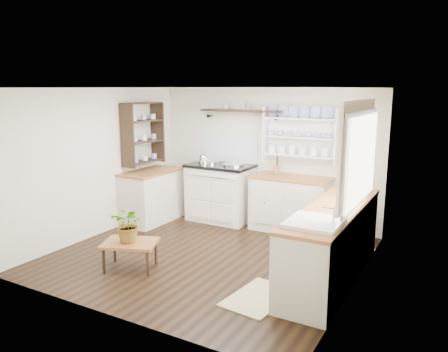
% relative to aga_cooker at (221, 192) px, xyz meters
% --- Properties ---
extents(floor, '(4.00, 3.80, 0.01)m').
position_rel_aga_cooker_xyz_m(floor, '(0.69, -1.57, -0.51)').
color(floor, black).
rests_on(floor, ground).
extents(wall_back, '(4.00, 0.02, 2.30)m').
position_rel_aga_cooker_xyz_m(wall_back, '(0.69, 0.33, 0.64)').
color(wall_back, beige).
rests_on(wall_back, ground).
extents(wall_right, '(0.02, 3.80, 2.30)m').
position_rel_aga_cooker_xyz_m(wall_right, '(2.69, -1.57, 0.64)').
color(wall_right, beige).
rests_on(wall_right, ground).
extents(wall_left, '(0.02, 3.80, 2.30)m').
position_rel_aga_cooker_xyz_m(wall_left, '(-1.31, -1.57, 0.64)').
color(wall_left, beige).
rests_on(wall_left, ground).
extents(ceiling, '(4.00, 3.80, 0.01)m').
position_rel_aga_cooker_xyz_m(ceiling, '(0.69, -1.57, 1.79)').
color(ceiling, white).
rests_on(ceiling, wall_back).
extents(window, '(0.08, 1.55, 1.22)m').
position_rel_aga_cooker_xyz_m(window, '(2.64, -1.42, 1.06)').
color(window, white).
rests_on(window, wall_right).
extents(aga_cooker, '(1.12, 0.77, 1.03)m').
position_rel_aga_cooker_xyz_m(aga_cooker, '(0.00, 0.00, 0.00)').
color(aga_cooker, white).
rests_on(aga_cooker, floor).
extents(back_cabinets, '(1.27, 0.63, 0.90)m').
position_rel_aga_cooker_xyz_m(back_cabinets, '(1.29, 0.03, -0.05)').
color(back_cabinets, beige).
rests_on(back_cabinets, floor).
extents(right_cabinets, '(0.62, 2.43, 0.90)m').
position_rel_aga_cooker_xyz_m(right_cabinets, '(2.39, -1.47, -0.05)').
color(right_cabinets, beige).
rests_on(right_cabinets, floor).
extents(belfast_sink, '(0.55, 0.60, 0.45)m').
position_rel_aga_cooker_xyz_m(belfast_sink, '(2.39, -2.22, 0.29)').
color(belfast_sink, white).
rests_on(belfast_sink, right_cabinets).
extents(left_cabinets, '(0.62, 1.13, 0.90)m').
position_rel_aga_cooker_xyz_m(left_cabinets, '(-1.01, -0.67, -0.05)').
color(left_cabinets, beige).
rests_on(left_cabinets, floor).
extents(plate_rack, '(1.20, 0.22, 0.90)m').
position_rel_aga_cooker_xyz_m(plate_rack, '(1.34, 0.29, 1.05)').
color(plate_rack, white).
rests_on(plate_rack, wall_back).
extents(high_shelf, '(1.50, 0.29, 0.16)m').
position_rel_aga_cooker_xyz_m(high_shelf, '(0.29, 0.21, 1.40)').
color(high_shelf, black).
rests_on(high_shelf, wall_back).
extents(left_shelving, '(0.28, 0.80, 1.05)m').
position_rel_aga_cooker_xyz_m(left_shelving, '(-1.15, -0.67, 1.04)').
color(left_shelving, black).
rests_on(left_shelving, wall_left).
extents(kettle, '(0.19, 0.19, 0.24)m').
position_rel_aga_cooker_xyz_m(kettle, '(-0.28, -0.12, 0.54)').
color(kettle, silver).
rests_on(kettle, aga_cooker).
extents(utensil_crock, '(0.11, 0.11, 0.13)m').
position_rel_aga_cooker_xyz_m(utensil_crock, '(0.99, 0.11, 0.47)').
color(utensil_crock, brown).
rests_on(utensil_crock, back_cabinets).
extents(center_table, '(0.80, 0.70, 0.36)m').
position_rel_aga_cooker_xyz_m(center_table, '(0.05, -2.45, -0.19)').
color(center_table, brown).
rests_on(center_table, floor).
extents(potted_plant, '(0.47, 0.43, 0.46)m').
position_rel_aga_cooker_xyz_m(potted_plant, '(0.05, -2.45, 0.09)').
color(potted_plant, '#3F7233').
rests_on(potted_plant, center_table).
extents(floor_rug, '(0.65, 0.91, 0.02)m').
position_rel_aga_cooker_xyz_m(floor_rug, '(1.85, -2.38, -0.50)').
color(floor_rug, '#9B8D5A').
rests_on(floor_rug, floor).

